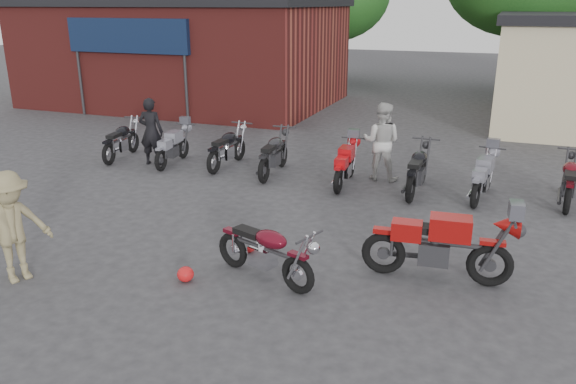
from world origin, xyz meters
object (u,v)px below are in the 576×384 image
(row_bike_0, at_px, (121,139))
(row_bike_2, at_px, (227,146))
(sportbike, at_px, (440,242))
(person_dark, at_px, (151,132))
(row_bike_4, at_px, (345,163))
(person_light, at_px, (381,142))
(row_bike_5, at_px, (418,167))
(row_bike_6, at_px, (483,175))
(person_tan, at_px, (12,227))
(row_bike_1, at_px, (173,145))
(helmet, at_px, (185,274))
(row_bike_7, at_px, (570,178))
(vintage_motorcycle, at_px, (266,248))
(row_bike_3, at_px, (274,152))

(row_bike_0, xyz_separation_m, row_bike_2, (3.13, 0.28, 0.01))
(sportbike, relative_size, person_dark, 1.24)
(person_dark, height_order, row_bike_4, person_dark)
(person_dark, relative_size, row_bike_4, 0.96)
(sportbike, relative_size, row_bike_2, 1.13)
(row_bike_0, bearing_deg, person_light, -94.03)
(row_bike_5, xyz_separation_m, row_bike_6, (1.41, 0.07, -0.05))
(person_tan, bearing_deg, row_bike_1, 37.02)
(row_bike_0, bearing_deg, helmet, -145.57)
(row_bike_2, relative_size, row_bike_4, 1.05)
(sportbike, distance_m, row_bike_7, 5.10)
(vintage_motorcycle, distance_m, row_bike_1, 7.20)
(helmet, bearing_deg, row_bike_0, 133.27)
(vintage_motorcycle, distance_m, row_bike_0, 8.43)
(sportbike, xyz_separation_m, person_tan, (-6.11, -2.30, 0.24))
(row_bike_2, bearing_deg, row_bike_3, -97.60)
(vintage_motorcycle, distance_m, row_bike_4, 5.14)
(vintage_motorcycle, xyz_separation_m, row_bike_5, (1.54, 5.18, 0.05))
(row_bike_3, relative_size, row_bike_6, 1.07)
(row_bike_6, height_order, row_bike_7, row_bike_7)
(sportbike, bearing_deg, row_bike_4, 117.10)
(helmet, xyz_separation_m, row_bike_2, (-2.29, 6.04, 0.45))
(sportbike, bearing_deg, row_bike_7, 59.53)
(helmet, relative_size, row_bike_7, 0.13)
(vintage_motorcycle, distance_m, person_tan, 3.87)
(person_tan, height_order, row_bike_1, person_tan)
(row_bike_0, relative_size, row_bike_7, 0.98)
(sportbike, height_order, row_bike_0, sportbike)
(helmet, relative_size, row_bike_5, 0.13)
(sportbike, height_order, row_bike_2, sportbike)
(person_dark, relative_size, person_light, 0.94)
(vintage_motorcycle, height_order, row_bike_6, vintage_motorcycle)
(row_bike_0, bearing_deg, row_bike_1, -99.57)
(row_bike_0, xyz_separation_m, row_bike_7, (11.25, 0.29, 0.01))
(person_dark, height_order, row_bike_5, person_dark)
(sportbike, relative_size, row_bike_5, 1.08)
(person_light, bearing_deg, row_bike_4, 48.15)
(sportbike, distance_m, row_bike_6, 4.31)
(row_bike_5, bearing_deg, person_tan, 143.25)
(person_light, distance_m, row_bike_2, 4.02)
(row_bike_2, bearing_deg, row_bike_7, -88.86)
(sportbike, bearing_deg, person_light, 106.53)
(helmet, relative_size, row_bike_2, 0.13)
(row_bike_2, bearing_deg, row_bike_4, -96.08)
(vintage_motorcycle, relative_size, helmet, 7.17)
(helmet, relative_size, person_tan, 0.15)
(sportbike, xyz_separation_m, helmet, (-3.65, -1.44, -0.52))
(row_bike_4, bearing_deg, row_bike_3, 81.28)
(row_bike_0, relative_size, row_bike_3, 0.95)
(helmet, height_order, person_dark, person_dark)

